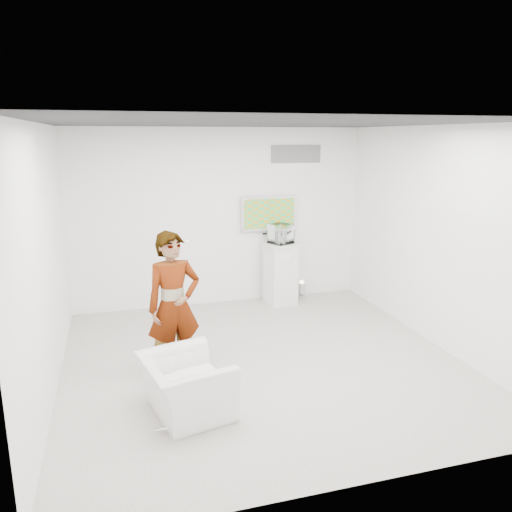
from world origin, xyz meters
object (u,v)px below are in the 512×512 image
at_px(person, 174,306).
at_px(tv, 269,213).
at_px(armchair, 186,386).
at_px(floor_uplight, 302,289).
at_px(pedestal, 280,273).

bearing_deg(person, tv, 40.44).
height_order(armchair, floor_uplight, armchair).
height_order(tv, floor_uplight, tv).
bearing_deg(armchair, tv, -42.68).
relative_size(tv, person, 0.56).
xyz_separation_m(pedestal, floor_uplight, (0.47, 0.17, -0.38)).
bearing_deg(tv, person, -127.89).
bearing_deg(armchair, floor_uplight, -50.65).
distance_m(person, armchair, 1.06).
distance_m(tv, armchair, 4.13).
distance_m(armchair, pedestal, 3.77).
height_order(person, pedestal, person).
height_order(person, floor_uplight, person).
xyz_separation_m(armchair, floor_uplight, (2.57, 3.28, -0.15)).
bearing_deg(pedestal, tv, 113.64).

